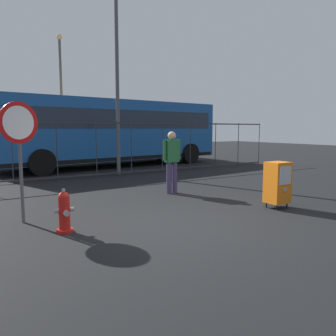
{
  "coord_description": "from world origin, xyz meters",
  "views": [
    {
      "loc": [
        -3.5,
        -4.85,
        1.74
      ],
      "look_at": [
        0.3,
        1.2,
        0.9
      ],
      "focal_mm": 35.76,
      "sensor_mm": 36.0,
      "label": 1
    }
  ],
  "objects_px": {
    "newspaper_box_primary": "(278,182)",
    "fire_hydrant": "(64,212)",
    "street_light_near_left": "(61,88)",
    "street_light_near_right": "(117,49)",
    "stop_sign": "(19,137)",
    "bus_near": "(113,129)",
    "bus_far": "(81,129)",
    "pedestrian": "(172,158)"
  },
  "relations": [
    {
      "from": "fire_hydrant",
      "to": "stop_sign",
      "type": "height_order",
      "value": "stop_sign"
    },
    {
      "from": "street_light_near_left",
      "to": "street_light_near_right",
      "type": "bearing_deg",
      "value": -88.35
    },
    {
      "from": "street_light_near_right",
      "to": "bus_far",
      "type": "bearing_deg",
      "value": 84.41
    },
    {
      "from": "street_light_near_right",
      "to": "newspaper_box_primary",
      "type": "bearing_deg",
      "value": -84.34
    },
    {
      "from": "newspaper_box_primary",
      "to": "street_light_near_left",
      "type": "xyz_separation_m",
      "value": [
        -0.9,
        14.15,
        3.41
      ]
    },
    {
      "from": "bus_near",
      "to": "bus_far",
      "type": "height_order",
      "value": "same"
    },
    {
      "from": "newspaper_box_primary",
      "to": "bus_far",
      "type": "distance_m",
      "value": 13.48
    },
    {
      "from": "stop_sign",
      "to": "bus_far",
      "type": "xyz_separation_m",
      "value": [
        4.88,
        11.72,
        0.11
      ]
    },
    {
      "from": "stop_sign",
      "to": "street_light_near_right",
      "type": "relative_size",
      "value": 0.27
    },
    {
      "from": "newspaper_box_primary",
      "to": "street_light_near_left",
      "type": "height_order",
      "value": "street_light_near_left"
    },
    {
      "from": "newspaper_box_primary",
      "to": "street_light_near_left",
      "type": "bearing_deg",
      "value": 93.64
    },
    {
      "from": "fire_hydrant",
      "to": "newspaper_box_primary",
      "type": "bearing_deg",
      "value": -9.25
    },
    {
      "from": "stop_sign",
      "to": "street_light_near_right",
      "type": "height_order",
      "value": "street_light_near_right"
    },
    {
      "from": "pedestrian",
      "to": "street_light_near_left",
      "type": "bearing_deg",
      "value": 89.24
    },
    {
      "from": "newspaper_box_primary",
      "to": "stop_sign",
      "type": "bearing_deg",
      "value": 160.92
    },
    {
      "from": "fire_hydrant",
      "to": "street_light_near_right",
      "type": "distance_m",
      "value": 8.5
    },
    {
      "from": "fire_hydrant",
      "to": "street_light_near_left",
      "type": "height_order",
      "value": "street_light_near_left"
    },
    {
      "from": "stop_sign",
      "to": "pedestrian",
      "type": "height_order",
      "value": "stop_sign"
    },
    {
      "from": "newspaper_box_primary",
      "to": "stop_sign",
      "type": "distance_m",
      "value": 5.33
    },
    {
      "from": "newspaper_box_primary",
      "to": "bus_far",
      "type": "height_order",
      "value": "bus_far"
    },
    {
      "from": "newspaper_box_primary",
      "to": "stop_sign",
      "type": "relative_size",
      "value": 0.46
    },
    {
      "from": "newspaper_box_primary",
      "to": "bus_near",
      "type": "bearing_deg",
      "value": 88.7
    },
    {
      "from": "newspaper_box_primary",
      "to": "street_light_near_right",
      "type": "xyz_separation_m",
      "value": [
        -0.69,
        7.0,
        4.11
      ]
    },
    {
      "from": "stop_sign",
      "to": "street_light_near_right",
      "type": "bearing_deg",
      "value": 51.19
    },
    {
      "from": "stop_sign",
      "to": "bus_near",
      "type": "height_order",
      "value": "bus_near"
    },
    {
      "from": "newspaper_box_primary",
      "to": "pedestrian",
      "type": "distance_m",
      "value": 2.88
    },
    {
      "from": "fire_hydrant",
      "to": "pedestrian",
      "type": "distance_m",
      "value": 3.95
    },
    {
      "from": "pedestrian",
      "to": "bus_near",
      "type": "bearing_deg",
      "value": 79.71
    },
    {
      "from": "newspaper_box_primary",
      "to": "pedestrian",
      "type": "xyz_separation_m",
      "value": [
        -1.05,
        2.66,
        0.38
      ]
    },
    {
      "from": "fire_hydrant",
      "to": "bus_near",
      "type": "bearing_deg",
      "value": 62.4
    },
    {
      "from": "pedestrian",
      "to": "bus_far",
      "type": "relative_size",
      "value": 0.16
    },
    {
      "from": "street_light_near_left",
      "to": "street_light_near_right",
      "type": "distance_m",
      "value": 7.18
    },
    {
      "from": "bus_near",
      "to": "street_light_near_left",
      "type": "xyz_separation_m",
      "value": [
        -1.12,
        4.49,
        2.27
      ]
    },
    {
      "from": "fire_hydrant",
      "to": "bus_near",
      "type": "height_order",
      "value": "bus_near"
    },
    {
      "from": "street_light_near_left",
      "to": "street_light_near_right",
      "type": "height_order",
      "value": "street_light_near_right"
    },
    {
      "from": "bus_far",
      "to": "street_light_near_right",
      "type": "height_order",
      "value": "street_light_near_right"
    },
    {
      "from": "bus_near",
      "to": "bus_far",
      "type": "xyz_separation_m",
      "value": [
        -0.28,
        3.78,
        0.0
      ]
    },
    {
      "from": "bus_far",
      "to": "street_light_near_left",
      "type": "bearing_deg",
      "value": 136.21
    },
    {
      "from": "bus_far",
      "to": "stop_sign",
      "type": "bearing_deg",
      "value": -115.9
    },
    {
      "from": "stop_sign",
      "to": "bus_far",
      "type": "bearing_deg",
      "value": 67.39
    },
    {
      "from": "newspaper_box_primary",
      "to": "fire_hydrant",
      "type": "bearing_deg",
      "value": 170.75
    },
    {
      "from": "bus_near",
      "to": "bus_far",
      "type": "relative_size",
      "value": 1.01
    }
  ]
}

